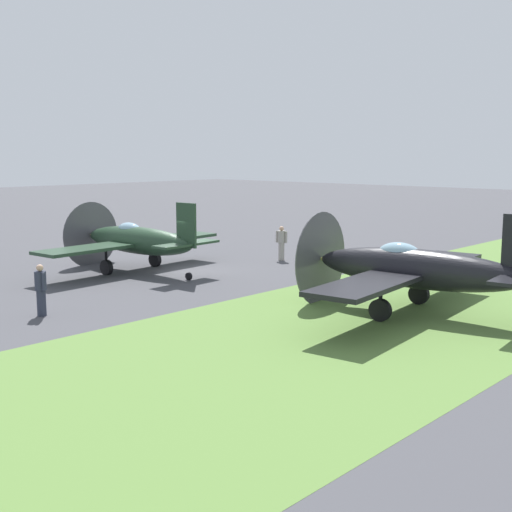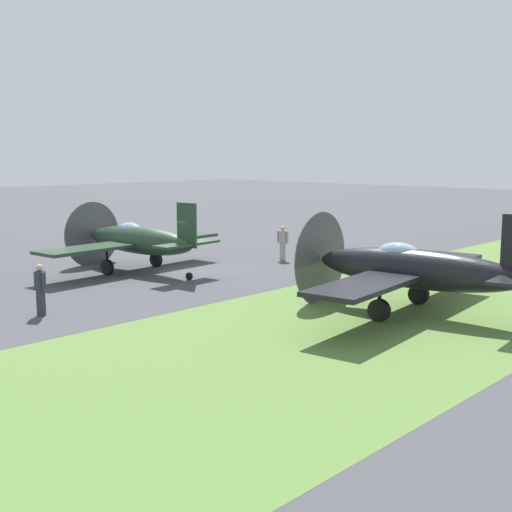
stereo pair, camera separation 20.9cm
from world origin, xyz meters
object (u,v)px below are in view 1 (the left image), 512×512
Objects in this scene: airplane_lead at (136,240)px; runway_marker_cone at (388,265)px; airplane_wingman at (412,268)px; ground_crew_chief at (281,242)px; fuel_drum at (324,260)px; ground_crew_mechanic at (41,289)px.

airplane_lead reaches higher than runway_marker_cone.
ground_crew_chief is (5.79, 10.63, -0.63)m from airplane_wingman.
airplane_wingman is at bearing -124.13° from fuel_drum.
ground_crew_chief and ground_crew_mechanic have the same top height.
ground_crew_chief is at bearing -76.66° from ground_crew_mechanic.
ground_crew_mechanic is at bearing 166.64° from runway_marker_cone.
fuel_drum is (6.18, -5.98, -0.99)m from airplane_lead.
fuel_drum is (13.57, -1.45, -0.46)m from ground_crew_mechanic.
ground_crew_mechanic is 3.93× the size of runway_marker_cone.
airplane_wingman is at bearing 136.84° from ground_crew_chief.
ground_crew_mechanic reaches higher than runway_marker_cone.
fuel_drum is at bearing -47.49° from airplane_lead.
airplane_lead is at bearing 135.93° from fuel_drum.
runway_marker_cone is (15.54, -3.69, -0.69)m from ground_crew_mechanic.
airplane_wingman reaches higher than fuel_drum.
airplane_lead is at bearing -52.14° from ground_crew_mechanic.
ground_crew_chief is 5.63m from runway_marker_cone.
airplane_wingman is (1.16, -13.40, 0.11)m from airplane_lead.
airplane_lead is at bearing 134.72° from runway_marker_cone.
ground_crew_chief is at bearing 102.41° from runway_marker_cone.
fuel_drum is 2.99m from runway_marker_cone.
ground_crew_mechanic is at bearing 173.92° from fuel_drum.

